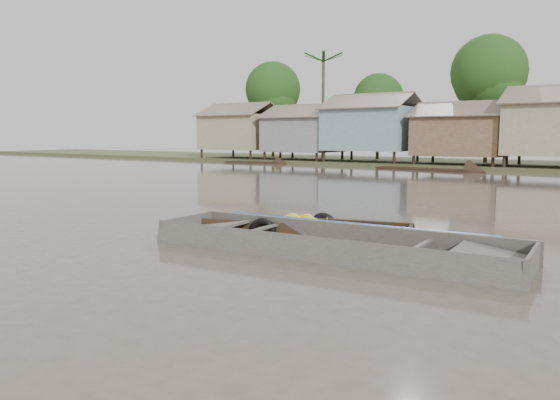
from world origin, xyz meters
The scene contains 3 objects.
ground centered at (0.00, 0.00, 0.00)m, with size 120.00×120.00×0.00m, color #4C433A.
banana_boat centered at (0.43, 1.78, 0.12)m, with size 5.11×2.33×0.70m.
viewer_boat centered at (1.99, 0.52, 0.06)m, with size 7.43×2.29×0.59m.
Camera 1 is at (7.01, -8.69, 2.29)m, focal length 35.00 mm.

